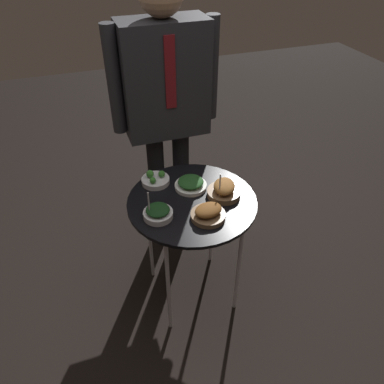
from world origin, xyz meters
name	(u,v)px	position (x,y,z in m)	size (l,w,h in m)	color
ground_plane	(192,290)	(0.00, 0.00, 0.00)	(8.00, 8.00, 0.00)	black
serving_cart	(192,208)	(0.00, 0.00, 0.65)	(0.64, 0.64, 0.70)	black
bowl_spinach_front_right	(191,184)	(0.03, 0.10, 0.72)	(0.16, 0.16, 0.05)	white
bowl_spinach_front_center	(158,213)	(-0.19, -0.07, 0.72)	(0.14, 0.14, 0.15)	silver
bowl_roast_far_rim	(208,213)	(0.03, -0.15, 0.73)	(0.16, 0.16, 0.07)	brown
bowl_roast_mid_left	(224,190)	(0.16, -0.02, 0.73)	(0.17, 0.17, 0.16)	brown
bowl_broccoli_back_left	(155,180)	(-0.13, 0.20, 0.72)	(0.15, 0.15, 0.07)	silver
waiter_figure	(165,94)	(0.03, 0.52, 1.04)	(0.60, 0.23, 1.64)	black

